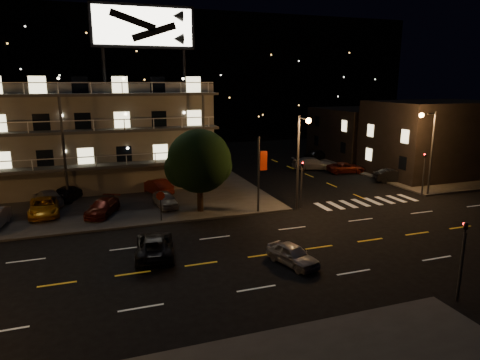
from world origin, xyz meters
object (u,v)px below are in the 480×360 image
object	(u,v)px
lot_car_7	(48,197)
side_car_0	(394,176)
road_car_west	(155,245)
lot_car_4	(165,199)
lot_car_2	(44,207)
tree	(199,163)
road_car_east	(293,255)

from	to	relation	value
lot_car_7	side_car_0	distance (m)	34.81
lot_car_7	road_car_west	bearing A→B (deg)	100.43
lot_car_4	lot_car_7	xyz separation A→B (m)	(-9.59, 3.99, 0.01)
lot_car_4	road_car_west	xyz separation A→B (m)	(-2.35, -10.09, -0.12)
lot_car_2	side_car_0	xyz separation A→B (m)	(34.76, 0.73, -0.12)
lot_car_7	road_car_west	size ratio (longest dim) A/B	0.92
tree	lot_car_7	xyz separation A→B (m)	(-12.11, 6.18, -3.41)
road_car_east	lot_car_2	bearing A→B (deg)	118.45
tree	road_car_west	world-z (taller)	tree
lot_car_2	lot_car_7	distance (m)	3.13
lot_car_7	side_car_0	size ratio (longest dim) A/B	1.06
tree	lot_car_7	distance (m)	14.01
tree	side_car_0	world-z (taller)	tree
lot_car_4	road_car_east	distance (m)	15.09
lot_car_4	lot_car_7	distance (m)	10.39
tree	lot_car_7	bearing A→B (deg)	152.94
tree	road_car_west	xyz separation A→B (m)	(-4.87, -7.89, -3.53)
lot_car_2	side_car_0	size ratio (longest dim) A/B	1.13
tree	side_car_0	bearing A→B (deg)	9.51
side_car_0	road_car_west	xyz separation A→B (m)	(-27.49, -11.69, -0.02)
side_car_0	road_car_east	bearing A→B (deg)	148.25
tree	lot_car_7	world-z (taller)	tree
lot_car_7	side_car_0	bearing A→B (deg)	159.28
side_car_0	lot_car_2	bearing A→B (deg)	111.10
lot_car_4	road_car_east	world-z (taller)	lot_car_4
lot_car_2	lot_car_4	size ratio (longest dim) A/B	1.26
tree	lot_car_2	world-z (taller)	tree
side_car_0	road_car_east	distance (m)	25.39
tree	lot_car_4	bearing A→B (deg)	138.90
lot_car_2	lot_car_7	world-z (taller)	lot_car_2
side_car_0	road_car_west	size ratio (longest dim) A/B	0.87
lot_car_4	lot_car_7	bearing A→B (deg)	151.95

